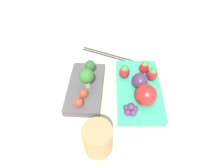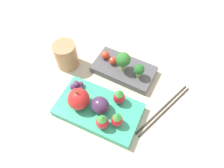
% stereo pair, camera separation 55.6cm
% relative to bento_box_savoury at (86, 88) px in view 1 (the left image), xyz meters
% --- Properties ---
extents(ground_plane, '(4.00, 4.00, 0.00)m').
position_rel_bento_box_savoury_xyz_m(ground_plane, '(0.01, -0.07, -0.01)').
color(ground_plane, '#BCB29E').
extents(bento_box_savoury, '(0.19, 0.11, 0.02)m').
position_rel_bento_box_savoury_xyz_m(bento_box_savoury, '(0.00, 0.00, 0.00)').
color(bento_box_savoury, '#4C4C51').
rests_on(bento_box_savoury, ground_plane).
extents(bento_box_fruit, '(0.23, 0.16, 0.02)m').
position_rel_bento_box_savoury_xyz_m(bento_box_fruit, '(0.01, -0.15, 0.00)').
color(bento_box_fruit, '#33A87F').
rests_on(bento_box_fruit, ground_plane).
extents(broccoli_floret_0, '(0.04, 0.04, 0.06)m').
position_rel_bento_box_savoury_xyz_m(broccoli_floret_0, '(-0.00, -0.01, 0.05)').
color(broccoli_floret_0, '#93B770').
rests_on(broccoli_floret_0, bento_box_savoury).
extents(broccoli_floret_1, '(0.03, 0.03, 0.05)m').
position_rel_bento_box_savoury_xyz_m(broccoli_floret_1, '(0.05, -0.01, 0.04)').
color(broccoli_floret_1, '#93B770').
rests_on(broccoli_floret_1, bento_box_savoury).
extents(cherry_tomato_0, '(0.02, 0.02, 0.02)m').
position_rel_bento_box_savoury_xyz_m(cherry_tomato_0, '(-0.07, 0.00, 0.02)').
color(cherry_tomato_0, red).
rests_on(cherry_tomato_0, bento_box_savoury).
extents(cherry_tomato_1, '(0.02, 0.02, 0.02)m').
position_rel_bento_box_savoury_xyz_m(cherry_tomato_1, '(-0.04, -0.01, 0.02)').
color(cherry_tomato_1, red).
rests_on(cherry_tomato_1, bento_box_savoury).
extents(apple, '(0.06, 0.06, 0.07)m').
position_rel_bento_box_savoury_xyz_m(apple, '(-0.03, -0.17, 0.04)').
color(apple, red).
rests_on(apple, bento_box_fruit).
extents(strawberry_0, '(0.03, 0.03, 0.04)m').
position_rel_bento_box_savoury_xyz_m(strawberry_0, '(0.08, -0.16, 0.03)').
color(strawberry_0, red).
rests_on(strawberry_0, bento_box_fruit).
extents(strawberry_1, '(0.03, 0.03, 0.05)m').
position_rel_bento_box_savoury_xyz_m(strawberry_1, '(0.05, -0.11, 0.04)').
color(strawberry_1, red).
rests_on(strawberry_1, bento_box_fruit).
extents(strawberry_2, '(0.03, 0.03, 0.05)m').
position_rel_bento_box_savoury_xyz_m(strawberry_2, '(0.05, -0.18, 0.04)').
color(strawberry_2, red).
rests_on(strawberry_2, bento_box_fruit).
extents(plum, '(0.05, 0.04, 0.04)m').
position_rel_bento_box_savoury_xyz_m(plum, '(0.02, -0.15, 0.03)').
color(plum, '#42284C').
rests_on(plum, bento_box_fruit).
extents(grape_cluster, '(0.04, 0.04, 0.03)m').
position_rel_bento_box_savoury_xyz_m(grape_cluster, '(-0.07, -0.13, 0.02)').
color(grape_cluster, '#562D5B').
rests_on(grape_cluster, bento_box_fruit).
extents(drinking_cup, '(0.07, 0.07, 0.08)m').
position_rel_bento_box_savoury_xyz_m(drinking_cup, '(-0.16, -0.07, 0.03)').
color(drinking_cup, tan).
rests_on(drinking_cup, ground_plane).
extents(chopsticks_pair, '(0.07, 0.21, 0.01)m').
position_rel_bento_box_savoury_xyz_m(chopsticks_pair, '(0.16, -0.05, -0.01)').
color(chopsticks_pair, '#332D28').
rests_on(chopsticks_pair, ground_plane).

